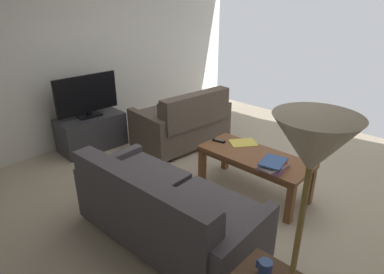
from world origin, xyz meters
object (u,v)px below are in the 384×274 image
Objects in this scene: coffee_table at (254,160)px; floor_lamp at (309,171)px; sofa_main at (163,209)px; coffee_mug at (265,268)px; loose_magazine at (243,143)px; book_stack at (273,165)px; flat_tv at (87,95)px; tv_remote at (219,141)px; loveseat_near at (183,122)px; tv_stand at (92,132)px.

floor_lamp is at bearing 127.24° from coffee_table.
coffee_mug is at bearing 169.56° from sofa_main.
floor_lamp is 5.54× the size of loose_magazine.
book_stack reaches higher than loose_magazine.
floor_lamp reaches higher than coffee_mug.
floor_lamp reaches higher than loose_magazine.
sofa_main is 2.37m from flat_tv.
coffee_mug is at bearing 136.15° from tv_remote.
floor_lamp is (-2.69, 1.98, 1.05)m from loveseat_near.
floor_lamp reaches higher than sofa_main.
tv_remote is (0.50, 0.00, 0.08)m from coffee_table.
loose_magazine is at bearing -30.94° from coffee_table.
book_stack is (0.71, -1.31, -0.09)m from coffee_mug.
coffee_table is 2.47m from flat_tv.
tv_remote is at bearing -73.15° from sofa_main.
book_stack is (-1.75, 0.50, 0.14)m from loveseat_near.
sofa_main is at bearing 164.12° from tv_stand.
coffee_table is 0.51m from tv_remote.
flat_tv is at bearing 46.66° from loveseat_near.
loose_magazine reaches higher than coffee_table.
loose_magazine is (0.27, -0.16, 0.08)m from coffee_table.
tv_stand is 3.49m from coffee_mug.
sofa_main reaches higher than coffee_mug.
floor_lamp reaches higher than coffee_table.
loveseat_near reaches higher than coffee_table.
book_stack is at bearing -111.03° from sofa_main.
coffee_mug is (-3.37, 0.84, -0.19)m from flat_tv.
tv_stand is (0.91, 0.97, -0.13)m from loveseat_near.
tv_remote is at bearing 71.82° from loose_magazine.
floor_lamp reaches higher than loveseat_near.
flat_tv is (0.91, 0.97, 0.43)m from loveseat_near.
flat_tv is (2.36, 0.61, 0.39)m from coffee_table.
loose_magazine is (1.50, -1.78, -0.94)m from floor_lamp.
coffee_mug reaches higher than loose_magazine.
tv_stand is 2.25m from loose_magazine.
loose_magazine is at bearing -159.92° from tv_stand.
sofa_main reaches higher than coffee_table.
tv_remote is (-1.86, -0.61, -0.31)m from flat_tv.
tv_stand is 9.14× the size of coffee_mug.
loveseat_near is 1.02m from tv_remote.
sofa_main is at bearing 84.16° from coffee_table.
floor_lamp is (-1.23, 1.62, 1.02)m from coffee_table.
coffee_mug is 0.31× the size of book_stack.
sofa_main is 10.66× the size of tv_remote.
loveseat_near is 13.53× the size of coffee_mug.
coffee_mug reaches higher than tv_stand.
tv_stand is at bearing 14.38° from coffee_table.
book_stack is at bearing 155.09° from coffee_table.
loveseat_near is at bearing -13.88° from coffee_table.
coffee_mug is at bearing 124.71° from coffee_table.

